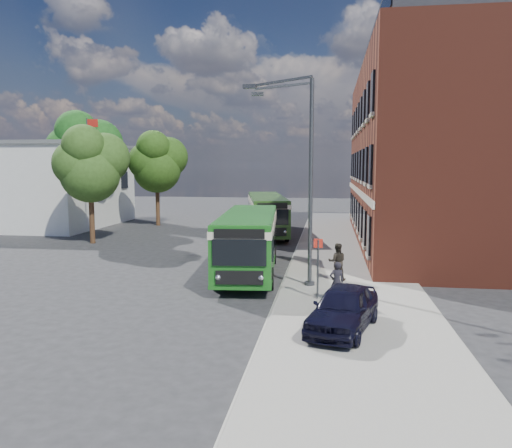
% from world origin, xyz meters
% --- Properties ---
extents(ground, '(120.00, 120.00, 0.00)m').
position_xyz_m(ground, '(0.00, 0.00, 0.00)').
color(ground, '#272729').
rests_on(ground, ground).
extents(pavement, '(6.00, 48.00, 0.15)m').
position_xyz_m(pavement, '(7.00, 8.00, 0.07)').
color(pavement, gray).
rests_on(pavement, ground).
extents(kerb_line, '(0.12, 48.00, 0.01)m').
position_xyz_m(kerb_line, '(3.95, 8.00, 0.01)').
color(kerb_line, beige).
rests_on(kerb_line, ground).
extents(brick_office, '(12.10, 26.00, 14.20)m').
position_xyz_m(brick_office, '(14.00, 12.00, 6.97)').
color(brick_office, maroon).
rests_on(brick_office, ground).
extents(white_building, '(9.40, 13.40, 7.30)m').
position_xyz_m(white_building, '(-18.00, 18.00, 3.66)').
color(white_building, silver).
rests_on(white_building, ground).
extents(flagpole, '(0.95, 0.10, 9.00)m').
position_xyz_m(flagpole, '(-12.45, 13.00, 4.94)').
color(flagpole, '#3D3F43').
rests_on(flagpole, ground).
extents(street_lamp, '(2.96, 2.38, 9.00)m').
position_xyz_m(street_lamp, '(4.84, -2.00, 4.79)').
color(street_lamp, '#3D3F43').
rests_on(street_lamp, ground).
extents(bus_stop_sign, '(0.35, 0.08, 2.52)m').
position_xyz_m(bus_stop_sign, '(5.60, -4.20, 1.51)').
color(bus_stop_sign, '#3D3F43').
rests_on(bus_stop_sign, ground).
extents(bus_front, '(3.47, 10.74, 3.02)m').
position_xyz_m(bus_front, '(2.07, 0.71, 1.83)').
color(bus_front, '#1A621A').
rests_on(bus_front, ground).
extents(bus_rear, '(4.80, 12.51, 3.02)m').
position_xyz_m(bus_rear, '(1.12, 15.32, 1.83)').
color(bus_rear, '#274E1B').
rests_on(bus_rear, ground).
extents(parked_car, '(2.76, 4.48, 1.43)m').
position_xyz_m(parked_car, '(6.50, -7.89, 0.86)').
color(parked_car, black).
rests_on(parked_car, pavement).
extents(pedestrian_a, '(0.66, 0.53, 1.56)m').
position_xyz_m(pedestrian_a, '(6.33, -4.56, 0.93)').
color(pedestrian_a, black).
rests_on(pedestrian_a, pavement).
extents(pedestrian_b, '(0.85, 0.67, 1.70)m').
position_xyz_m(pedestrian_b, '(6.40, -0.83, 1.00)').
color(pedestrian_b, black).
rests_on(pedestrian_b, pavement).
extents(tree_left, '(4.79, 4.56, 8.09)m').
position_xyz_m(tree_left, '(-10.17, 8.66, 5.49)').
color(tree_left, '#3A2715').
rests_on(tree_left, ground).
extents(tree_mid, '(5.79, 5.51, 9.78)m').
position_xyz_m(tree_mid, '(-14.09, 15.41, 6.64)').
color(tree_mid, '#3A2715').
rests_on(tree_mid, ground).
extents(tree_right, '(4.99, 4.75, 8.43)m').
position_xyz_m(tree_right, '(-9.20, 19.36, 5.72)').
color(tree_right, '#3A2715').
rests_on(tree_right, ground).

